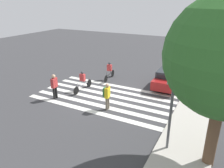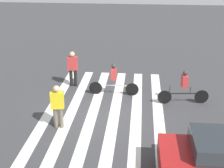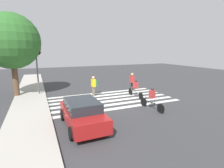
% 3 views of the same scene
% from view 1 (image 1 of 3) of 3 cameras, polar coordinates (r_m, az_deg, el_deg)
% --- Properties ---
extents(ground_plane, '(60.00, 60.00, 0.00)m').
position_cam_1_polar(ground_plane, '(15.99, -1.79, -3.40)').
color(ground_plane, '#38383A').
extents(sidewalk_curb, '(36.00, 2.50, 0.14)m').
position_cam_1_polar(sidewalk_curb, '(14.28, 20.86, -7.75)').
color(sidewalk_curb, '#ADA89E').
rests_on(sidewalk_curb, ground_plane).
extents(crosswalk_stripes, '(5.09, 10.00, 0.01)m').
position_cam_1_polar(crosswalk_stripes, '(15.99, -1.79, -3.38)').
color(crosswalk_stripes, silver).
rests_on(crosswalk_stripes, ground_plane).
extents(traffic_light, '(0.60, 0.50, 4.68)m').
position_cam_1_polar(traffic_light, '(9.54, 15.07, -0.24)').
color(traffic_light, '#515456').
rests_on(traffic_light, ground_plane).
extents(pedestrian_adult_tall_backpack, '(0.52, 0.45, 1.78)m').
position_cam_1_polar(pedestrian_adult_tall_backpack, '(13.83, -1.35, -2.74)').
color(pedestrian_adult_tall_backpack, '#6B6051').
rests_on(pedestrian_adult_tall_backpack, ground_plane).
extents(pedestrian_child_with_backpack, '(0.53, 0.28, 1.82)m').
position_cam_1_polar(pedestrian_child_with_backpack, '(15.86, -14.82, -0.31)').
color(pedestrian_child_with_backpack, black).
rests_on(pedestrian_child_with_backpack, ground_plane).
extents(cyclist_near_curb, '(2.30, 0.43, 1.59)m').
position_cam_1_polar(cyclist_near_curb, '(19.19, -0.68, 3.63)').
color(cyclist_near_curb, black).
rests_on(cyclist_near_curb, ground_plane).
extents(cyclist_far_lane, '(2.38, 0.40, 1.59)m').
position_cam_1_polar(cyclist_far_lane, '(16.94, -7.69, 1.00)').
color(cyclist_far_lane, black).
rests_on(cyclist_far_lane, ground_plane).
extents(car_parked_silver_sedan, '(4.11, 1.94, 1.44)m').
position_cam_1_polar(car_parked_silver_sedan, '(18.21, 14.54, 1.55)').
color(car_parked_silver_sedan, maroon).
rests_on(car_parked_silver_sedan, ground_plane).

